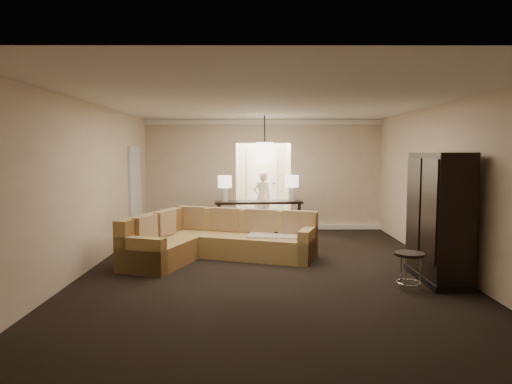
{
  "coord_description": "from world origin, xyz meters",
  "views": [
    {
      "loc": [
        -0.22,
        -7.63,
        1.97
      ],
      "look_at": [
        -0.2,
        1.2,
        1.2
      ],
      "focal_mm": 32.0,
      "sensor_mm": 36.0,
      "label": 1
    }
  ],
  "objects_px": {
    "drink_table": "(409,263)",
    "person": "(262,195)",
    "armoire": "(438,220)",
    "sectional_sofa": "(213,240)",
    "console_table": "(259,215)",
    "coffee_table": "(280,243)"
  },
  "relations": [
    {
      "from": "sectional_sofa",
      "to": "person",
      "type": "distance_m",
      "value": 4.23
    },
    {
      "from": "sectional_sofa",
      "to": "coffee_table",
      "type": "relative_size",
      "value": 2.76
    },
    {
      "from": "drink_table",
      "to": "sectional_sofa",
      "type": "bearing_deg",
      "value": 147.33
    },
    {
      "from": "console_table",
      "to": "drink_table",
      "type": "distance_m",
      "value": 4.89
    },
    {
      "from": "sectional_sofa",
      "to": "person",
      "type": "bearing_deg",
      "value": 95.05
    },
    {
      "from": "sectional_sofa",
      "to": "coffee_table",
      "type": "height_order",
      "value": "sectional_sofa"
    },
    {
      "from": "drink_table",
      "to": "person",
      "type": "height_order",
      "value": "person"
    },
    {
      "from": "coffee_table",
      "to": "console_table",
      "type": "xyz_separation_m",
      "value": [
        -0.39,
        2.2,
        0.25
      ]
    },
    {
      "from": "armoire",
      "to": "console_table",
      "type": "bearing_deg",
      "value": 124.66
    },
    {
      "from": "drink_table",
      "to": "person",
      "type": "relative_size",
      "value": 0.33
    },
    {
      "from": "console_table",
      "to": "armoire",
      "type": "height_order",
      "value": "armoire"
    },
    {
      "from": "coffee_table",
      "to": "drink_table",
      "type": "height_order",
      "value": "drink_table"
    },
    {
      "from": "sectional_sofa",
      "to": "drink_table",
      "type": "height_order",
      "value": "sectional_sofa"
    },
    {
      "from": "coffee_table",
      "to": "drink_table",
      "type": "relative_size",
      "value": 2.38
    },
    {
      "from": "drink_table",
      "to": "coffee_table",
      "type": "bearing_deg",
      "value": 128.35
    },
    {
      "from": "person",
      "to": "armoire",
      "type": "bearing_deg",
      "value": 96.61
    },
    {
      "from": "console_table",
      "to": "drink_table",
      "type": "xyz_separation_m",
      "value": [
        2.13,
        -4.4,
        -0.1
      ]
    },
    {
      "from": "armoire",
      "to": "drink_table",
      "type": "height_order",
      "value": "armoire"
    },
    {
      "from": "armoire",
      "to": "drink_table",
      "type": "xyz_separation_m",
      "value": [
        -0.59,
        -0.46,
        -0.56
      ]
    },
    {
      "from": "person",
      "to": "console_table",
      "type": "bearing_deg",
      "value": 67.42
    },
    {
      "from": "drink_table",
      "to": "person",
      "type": "xyz_separation_m",
      "value": [
        -2.02,
        6.01,
        0.42
      ]
    },
    {
      "from": "console_table",
      "to": "armoire",
      "type": "distance_m",
      "value": 4.81
    }
  ]
}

